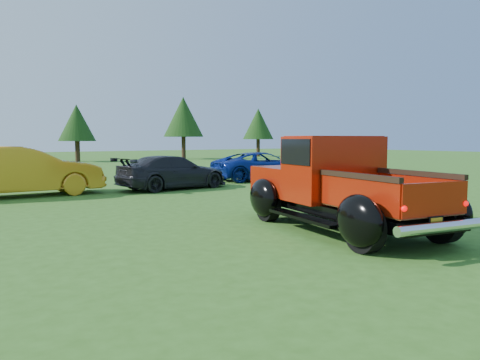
{
  "coord_description": "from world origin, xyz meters",
  "views": [
    {
      "loc": [
        -4.72,
        -6.72,
        1.73
      ],
      "look_at": [
        0.2,
        0.2,
        0.99
      ],
      "focal_mm": 35.0,
      "sensor_mm": 36.0,
      "label": 1
    }
  ],
  "objects_px": {
    "pickup_truck": "(333,184)",
    "spectator": "(293,160)",
    "tree_east": "(183,117)",
    "show_car_grey": "(173,172)",
    "tree_far_east": "(258,124)",
    "show_car_yellow": "(23,171)",
    "show_car_blue": "(263,166)",
    "tree_mid_right": "(77,123)"
  },
  "relations": [
    {
      "from": "pickup_truck",
      "to": "spectator",
      "type": "height_order",
      "value": "pickup_truck"
    },
    {
      "from": "tree_east",
      "to": "show_car_grey",
      "type": "distance_m",
      "value": 25.02
    },
    {
      "from": "tree_far_east",
      "to": "pickup_truck",
      "type": "bearing_deg",
      "value": -125.45
    },
    {
      "from": "tree_far_east",
      "to": "show_car_yellow",
      "type": "distance_m",
      "value": 34.01
    },
    {
      "from": "spectator",
      "to": "show_car_yellow",
      "type": "bearing_deg",
      "value": -27.97
    },
    {
      "from": "tree_east",
      "to": "tree_far_east",
      "type": "distance_m",
      "value": 9.06
    },
    {
      "from": "show_car_yellow",
      "to": "show_car_blue",
      "type": "height_order",
      "value": "show_car_yellow"
    },
    {
      "from": "tree_east",
      "to": "spectator",
      "type": "height_order",
      "value": "tree_east"
    },
    {
      "from": "show_car_blue",
      "to": "pickup_truck",
      "type": "bearing_deg",
      "value": 159.96
    },
    {
      "from": "pickup_truck",
      "to": "show_car_blue",
      "type": "relative_size",
      "value": 1.19
    },
    {
      "from": "pickup_truck",
      "to": "show_car_grey",
      "type": "bearing_deg",
      "value": 95.33
    },
    {
      "from": "tree_east",
      "to": "show_car_blue",
      "type": "height_order",
      "value": "tree_east"
    },
    {
      "from": "tree_far_east",
      "to": "spectator",
      "type": "relative_size",
      "value": 2.72
    },
    {
      "from": "pickup_truck",
      "to": "show_car_yellow",
      "type": "bearing_deg",
      "value": 124.3
    },
    {
      "from": "tree_mid_right",
      "to": "show_car_blue",
      "type": "bearing_deg",
      "value": -85.97
    },
    {
      "from": "tree_mid_right",
      "to": "show_car_yellow",
      "type": "height_order",
      "value": "tree_mid_right"
    },
    {
      "from": "tree_mid_right",
      "to": "spectator",
      "type": "bearing_deg",
      "value": -84.37
    },
    {
      "from": "tree_east",
      "to": "show_car_grey",
      "type": "xyz_separation_m",
      "value": [
        -12.21,
        -21.62,
        -3.07
      ]
    },
    {
      "from": "tree_mid_right",
      "to": "tree_east",
      "type": "distance_m",
      "value": 9.04
    },
    {
      "from": "show_car_grey",
      "to": "spectator",
      "type": "height_order",
      "value": "spectator"
    },
    {
      "from": "show_car_grey",
      "to": "show_car_blue",
      "type": "xyz_separation_m",
      "value": [
        4.71,
        0.89,
        0.01
      ]
    },
    {
      "from": "tree_mid_right",
      "to": "show_car_grey",
      "type": "relative_size",
      "value": 1.1
    },
    {
      "from": "pickup_truck",
      "to": "show_car_grey",
      "type": "height_order",
      "value": "pickup_truck"
    },
    {
      "from": "tree_east",
      "to": "tree_far_east",
      "type": "relative_size",
      "value": 1.12
    },
    {
      "from": "tree_far_east",
      "to": "pickup_truck",
      "type": "xyz_separation_m",
      "value": [
        -21.96,
        -30.85,
        -2.39
      ]
    },
    {
      "from": "show_car_blue",
      "to": "spectator",
      "type": "height_order",
      "value": "spectator"
    },
    {
      "from": "tree_far_east",
      "to": "show_car_yellow",
      "type": "height_order",
      "value": "tree_far_east"
    },
    {
      "from": "pickup_truck",
      "to": "spectator",
      "type": "xyz_separation_m",
      "value": [
        6.16,
        8.02,
        0.03
      ]
    },
    {
      "from": "tree_far_east",
      "to": "show_car_blue",
      "type": "xyz_separation_m",
      "value": [
        -16.51,
        -21.72,
        -2.65
      ]
    },
    {
      "from": "pickup_truck",
      "to": "spectator",
      "type": "relative_size",
      "value": 2.88
    },
    {
      "from": "show_car_grey",
      "to": "spectator",
      "type": "relative_size",
      "value": 2.28
    },
    {
      "from": "tree_east",
      "to": "pickup_truck",
      "type": "relative_size",
      "value": 1.06
    },
    {
      "from": "tree_far_east",
      "to": "pickup_truck",
      "type": "distance_m",
      "value": 37.95
    },
    {
      "from": "show_car_grey",
      "to": "show_car_blue",
      "type": "height_order",
      "value": "show_car_blue"
    },
    {
      "from": "tree_far_east",
      "to": "show_car_grey",
      "type": "relative_size",
      "value": 1.2
    },
    {
      "from": "show_car_yellow",
      "to": "show_car_blue",
      "type": "distance_m",
      "value": 9.4
    },
    {
      "from": "show_car_grey",
      "to": "tree_far_east",
      "type": "bearing_deg",
      "value": -48.62
    },
    {
      "from": "show_car_grey",
      "to": "tree_mid_right",
      "type": "bearing_deg",
      "value": -13.72
    },
    {
      "from": "tree_mid_right",
      "to": "show_car_grey",
      "type": "height_order",
      "value": "tree_mid_right"
    },
    {
      "from": "tree_east",
      "to": "show_car_yellow",
      "type": "height_order",
      "value": "tree_east"
    },
    {
      "from": "pickup_truck",
      "to": "show_car_yellow",
      "type": "height_order",
      "value": "pickup_truck"
    },
    {
      "from": "tree_east",
      "to": "show_car_blue",
      "type": "distance_m",
      "value": 22.25
    }
  ]
}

